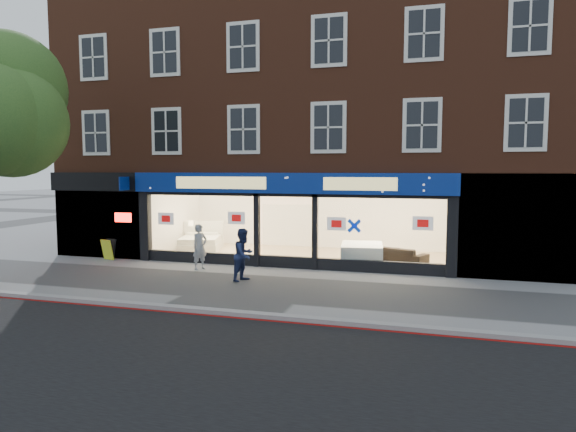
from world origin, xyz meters
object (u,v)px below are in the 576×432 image
at_px(mattress_stack, 362,254).
at_px(sofa, 397,255).
at_px(pedestrian_blue, 244,255).
at_px(pedestrian_grey, 200,247).
at_px(a_board, 109,249).
at_px(display_bed, 201,242).

distance_m(mattress_stack, sofa, 1.23).
bearing_deg(mattress_stack, pedestrian_blue, -133.34).
bearing_deg(pedestrian_grey, a_board, 108.51).
height_order(mattress_stack, a_board, mattress_stack).
xyz_separation_m(a_board, pedestrian_blue, (6.28, -2.03, 0.42)).
distance_m(pedestrian_grey, pedestrian_blue, 2.46).
bearing_deg(mattress_stack, pedestrian_grey, -158.55).
bearing_deg(a_board, pedestrian_blue, -4.88).
distance_m(sofa, pedestrian_blue, 5.68).
xyz_separation_m(display_bed, pedestrian_grey, (1.61, -3.36, 0.37)).
relative_size(display_bed, pedestrian_grey, 1.50).
bearing_deg(pedestrian_grey, sofa, -40.72).
relative_size(mattress_stack, a_board, 2.48).
bearing_deg(sofa, mattress_stack, 38.44).
bearing_deg(pedestrian_blue, sofa, -33.87).
relative_size(display_bed, sofa, 1.11).
height_order(a_board, pedestrian_blue, pedestrian_blue).
height_order(pedestrian_grey, pedestrian_blue, pedestrian_blue).
distance_m(display_bed, a_board, 3.65).
relative_size(display_bed, a_board, 2.96).
bearing_deg(sofa, a_board, 31.54).
xyz_separation_m(pedestrian_grey, pedestrian_blue, (2.10, -1.27, 0.03)).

